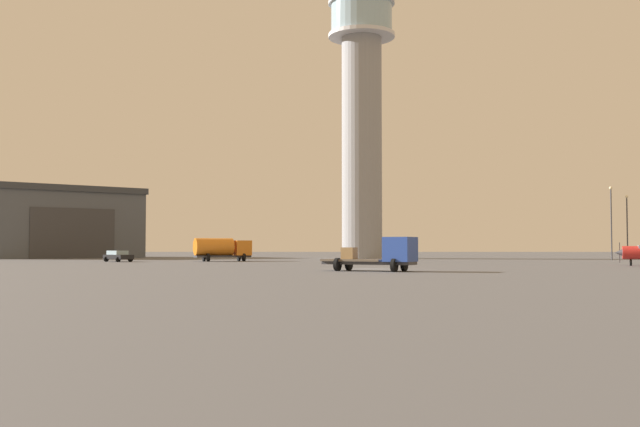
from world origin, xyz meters
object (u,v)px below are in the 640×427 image
at_px(truck_fuel_tanker_orange, 222,248).
at_px(light_post_west, 627,221).
at_px(car_black, 118,256).
at_px(light_post_east, 611,217).
at_px(truck_flatbed_blue, 383,255).
at_px(control_tower, 362,110).

relative_size(truck_fuel_tanker_orange, light_post_west, 0.80).
bearing_deg(car_black, light_post_east, 54.52).
xyz_separation_m(truck_fuel_tanker_orange, light_post_west, (56.10, 12.44, 3.79)).
distance_m(truck_flatbed_blue, car_black, 46.27).
height_order(truck_fuel_tanker_orange, light_post_west, light_post_west).
xyz_separation_m(truck_flatbed_blue, truck_fuel_tanker_orange, (-17.72, 38.58, 0.40)).
xyz_separation_m(control_tower, truck_flatbed_blue, (-1.06, -61.55, -22.16)).
bearing_deg(light_post_west, car_black, -167.01).
xyz_separation_m(truck_flatbed_blue, car_black, (-29.97, 35.25, -0.51)).
relative_size(truck_flatbed_blue, truck_fuel_tanker_orange, 1.00).
xyz_separation_m(control_tower, truck_fuel_tanker_orange, (-18.77, -22.97, -21.76)).
relative_size(truck_flatbed_blue, light_post_west, 0.80).
relative_size(truck_flatbed_blue, car_black, 1.71).
distance_m(car_black, light_post_west, 70.31).
bearing_deg(control_tower, truck_flatbed_blue, -90.98).
xyz_separation_m(truck_fuel_tanker_orange, car_black, (-12.26, -3.33, -0.91)).
distance_m(truck_fuel_tanker_orange, car_black, 12.73).
height_order(truck_flatbed_blue, light_post_east, light_post_east).
height_order(truck_fuel_tanker_orange, car_black, truck_fuel_tanker_orange).
bearing_deg(light_post_west, truck_flatbed_blue, -126.95).
bearing_deg(truck_flatbed_blue, light_post_west, 80.03).
relative_size(control_tower, light_post_east, 4.43).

